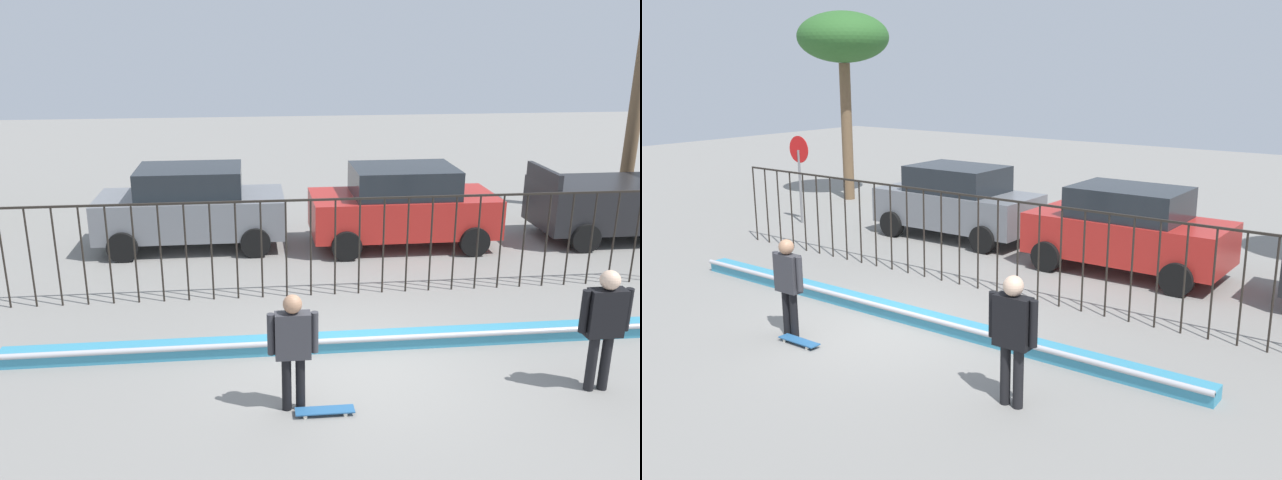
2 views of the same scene
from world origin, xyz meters
TOP-DOWN VIEW (x-y plane):
  - ground_plane at (0.00, 0.00)m, footprint 60.00×60.00m
  - bowl_coping_ledge at (0.00, 0.59)m, footprint 11.00×0.40m
  - perimeter_fence at (0.00, 2.87)m, footprint 14.04×0.04m
  - skateboarder at (-1.08, -1.10)m, footprint 0.68×0.25m
  - skateboard at (-0.67, -1.29)m, footprint 0.80×0.20m
  - camera_operator at (3.27, -1.05)m, footprint 0.73×0.28m
  - parked_car_gray at (-2.96, 6.18)m, footprint 4.30×2.12m
  - parked_car_red at (1.97, 5.73)m, footprint 4.30×2.12m

SIDE VIEW (x-z plane):
  - ground_plane at x=0.00m, z-range 0.00..0.00m
  - skateboard at x=-0.67m, z-range 0.02..0.10m
  - bowl_coping_ledge at x=0.00m, z-range -0.01..0.25m
  - parked_car_gray at x=-2.96m, z-range 0.02..1.92m
  - parked_car_red at x=1.97m, z-range 0.02..1.92m
  - skateboarder at x=-1.08m, z-range 0.17..1.84m
  - camera_operator at x=3.27m, z-range 0.18..2.00m
  - perimeter_fence at x=0.00m, z-range 0.21..2.14m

